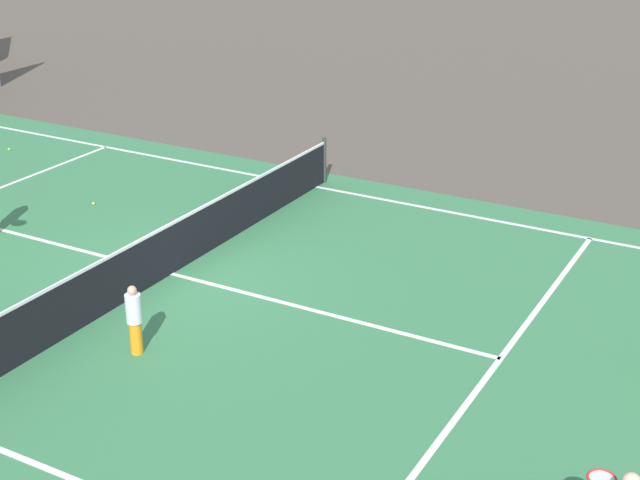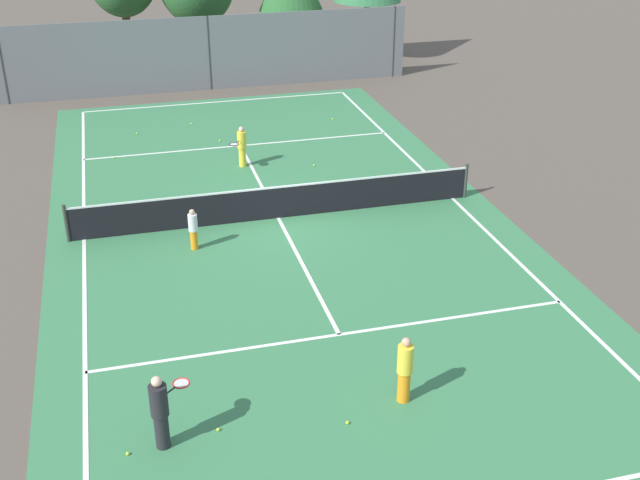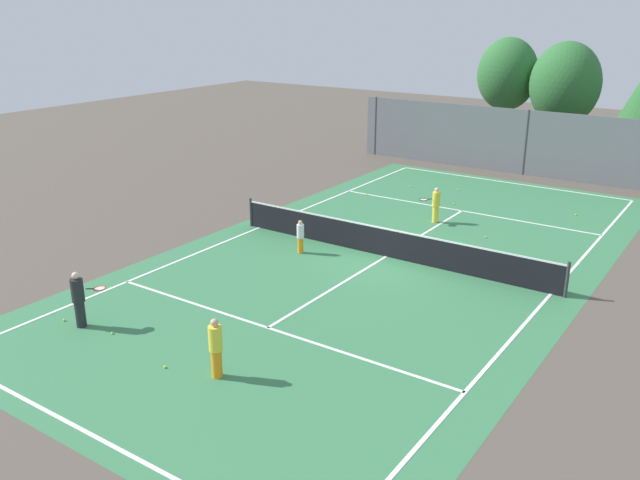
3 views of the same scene
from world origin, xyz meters
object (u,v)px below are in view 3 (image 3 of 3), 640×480
at_px(tennis_ball_6, 165,367).
at_px(player_0, 436,204).
at_px(player_1, 216,348).
at_px(tennis_ball_2, 458,190).
at_px(tennis_ball_4, 410,186).
at_px(tennis_ball_7, 64,320).
at_px(tennis_ball_1, 454,204).
at_px(tennis_ball_3, 367,195).
at_px(tennis_ball_8, 112,333).
at_px(tennis_ball_0, 576,215).
at_px(player_2, 79,299).
at_px(player_3, 300,236).
at_px(tennis_ball_5, 486,237).

bearing_deg(tennis_ball_6, player_0, 88.25).
height_order(player_1, tennis_ball_2, player_1).
xyz_separation_m(tennis_ball_4, tennis_ball_7, (-1.22, -17.84, 0.00)).
bearing_deg(tennis_ball_6, tennis_ball_1, 89.83).
relative_size(tennis_ball_3, tennis_ball_8, 1.00).
bearing_deg(tennis_ball_4, tennis_ball_8, -88.55).
bearing_deg(tennis_ball_0, tennis_ball_8, -112.37).
bearing_deg(tennis_ball_7, player_0, 71.67).
xyz_separation_m(tennis_ball_7, tennis_ball_8, (1.67, 0.23, 0.00)).
xyz_separation_m(tennis_ball_6, tennis_ball_8, (-2.40, 0.43, 0.00)).
relative_size(player_2, player_3, 1.32).
bearing_deg(player_2, player_3, 78.99).
xyz_separation_m(player_3, tennis_ball_1, (1.95, 8.40, -0.56)).
bearing_deg(tennis_ball_4, player_2, -91.82).
height_order(player_2, tennis_ball_2, player_2).
distance_m(tennis_ball_3, tennis_ball_8, 15.27).
bearing_deg(tennis_ball_7, tennis_ball_3, 88.87).
xyz_separation_m(player_1, tennis_ball_7, (-5.34, -0.21, -0.71)).
bearing_deg(tennis_ball_7, player_1, 2.24).
relative_size(player_2, tennis_ball_8, 23.36).
bearing_deg(tennis_ball_2, tennis_ball_7, -100.26).
bearing_deg(tennis_ball_6, tennis_ball_7, 177.16).
height_order(tennis_ball_1, tennis_ball_4, same).
distance_m(player_1, tennis_ball_0, 17.73).
height_order(player_3, tennis_ball_2, player_3).
height_order(player_0, tennis_ball_5, player_0).
height_order(tennis_ball_5, tennis_ball_8, same).
height_order(tennis_ball_1, tennis_ball_5, same).
relative_size(player_0, tennis_ball_2, 21.14).
bearing_deg(tennis_ball_3, tennis_ball_4, 69.04).
bearing_deg(tennis_ball_6, player_2, 175.14).
bearing_deg(tennis_ball_6, player_1, 17.93).
relative_size(player_1, tennis_ball_3, 22.07).
bearing_deg(tennis_ball_3, tennis_ball_1, 11.73).
bearing_deg(player_3, tennis_ball_3, 103.74).
distance_m(tennis_ball_6, tennis_ball_7, 4.07).
bearing_deg(player_1, tennis_ball_0, 78.68).
distance_m(tennis_ball_5, tennis_ball_6, 13.40).
distance_m(tennis_ball_1, tennis_ball_2, 2.37).
height_order(player_1, tennis_ball_5, player_1).
height_order(player_2, tennis_ball_0, player_2).
bearing_deg(tennis_ball_2, tennis_ball_6, -87.80).
xyz_separation_m(player_1, player_2, (-4.68, -0.12, 0.05)).
xyz_separation_m(player_2, tennis_ball_4, (0.57, 17.75, -0.76)).
bearing_deg(tennis_ball_1, tennis_ball_7, -104.22).
relative_size(player_0, tennis_ball_8, 21.14).
height_order(player_3, tennis_ball_0, player_3).
distance_m(tennis_ball_4, tennis_ball_6, 18.27).
distance_m(tennis_ball_0, tennis_ball_6, 18.41).
bearing_deg(tennis_ball_5, player_1, -96.70).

